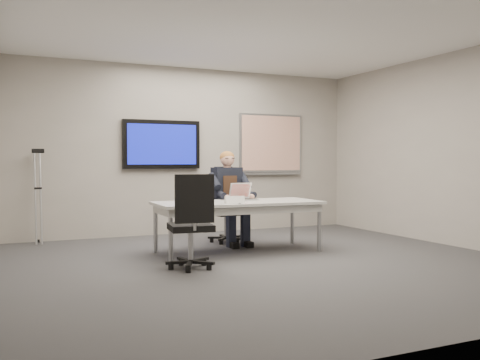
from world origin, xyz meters
name	(u,v)px	position (x,y,z in m)	size (l,w,h in m)	color
floor	(272,263)	(0.00, 0.00, 0.00)	(6.00, 6.00, 0.02)	#38383B
ceiling	(273,27)	(0.00, 0.00, 2.80)	(6.00, 6.00, 0.02)	white
wall_back	(189,151)	(0.00, 3.00, 1.40)	(6.00, 0.02, 2.80)	#AAA399
wall_right	(459,149)	(3.00, 0.00, 1.40)	(0.02, 6.00, 2.80)	#AAA399
conference_table	(238,207)	(-0.04, 0.91, 0.60)	(2.24, 1.00, 0.68)	silver
tv_display	(162,144)	(-0.50, 2.95, 1.50)	(1.30, 0.09, 0.80)	black
whiteboard	(271,144)	(1.55, 2.97, 1.53)	(1.25, 0.08, 1.10)	#92949A
office_chair_far	(224,221)	(0.13, 1.80, 0.32)	(0.58, 0.58, 1.03)	black
office_chair_near	(191,240)	(-1.00, 0.07, 0.34)	(0.58, 0.58, 1.08)	black
seated_person	(231,207)	(0.14, 1.55, 0.55)	(0.44, 0.75, 1.37)	#1D2131
crutch	(38,195)	(-2.43, 2.81, 0.72)	(0.19, 0.31, 1.44)	#ACAFB4
laptop	(243,196)	(0.13, 1.12, 0.74)	(0.35, 0.34, 0.24)	silver
name_tent	(235,200)	(-0.22, 0.61, 0.73)	(0.24, 0.07, 0.10)	white
pen	(239,203)	(-0.18, 0.57, 0.69)	(0.01, 0.01, 0.13)	black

